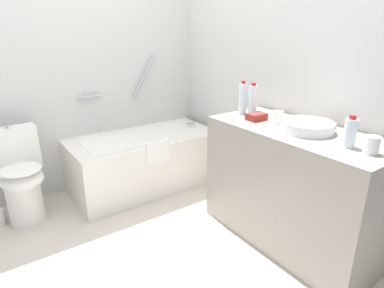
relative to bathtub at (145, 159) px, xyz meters
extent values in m
plane|color=beige|center=(-0.62, -0.89, -0.28)|extent=(3.78, 3.78, 0.00)
cube|color=silver|center=(-0.62, 0.40, 0.95)|extent=(3.18, 0.10, 2.46)
cube|color=silver|center=(0.83, -0.89, 0.95)|extent=(0.10, 2.87, 2.46)
cube|color=silver|center=(0.00, 0.00, -0.02)|extent=(1.41, 0.69, 0.52)
cube|color=white|center=(0.00, 0.00, 0.20)|extent=(1.15, 0.50, 0.09)
cylinder|color=#AFAFB4|center=(0.55, 0.00, 0.28)|extent=(0.09, 0.03, 0.03)
cylinder|color=#AFAFB4|center=(0.19, 0.32, 0.75)|extent=(0.27, 0.03, 0.43)
cylinder|color=#AFAFB4|center=(-0.39, 0.32, 0.61)|extent=(0.23, 0.03, 0.03)
cube|color=white|center=(-0.05, -0.34, 0.19)|extent=(0.22, 0.03, 0.20)
cylinder|color=white|center=(-1.09, -0.01, -0.09)|extent=(0.26, 0.26, 0.39)
ellipsoid|color=white|center=(-1.09, -0.06, 0.11)|extent=(0.35, 0.38, 0.14)
ellipsoid|color=white|center=(-1.09, -0.06, 0.19)|extent=(0.33, 0.36, 0.02)
cube|color=white|center=(-1.11, 0.16, 0.29)|extent=(0.41, 0.18, 0.36)
cylinder|color=#A8A8AD|center=(-1.11, 0.16, 0.48)|extent=(0.03, 0.03, 0.01)
cube|color=gray|center=(0.48, -1.39, 0.14)|extent=(0.60, 1.26, 0.85)
cylinder|color=white|center=(0.47, -1.44, 0.60)|extent=(0.34, 0.34, 0.07)
cylinder|color=silver|center=(0.68, -1.44, 0.60)|extent=(0.02, 0.02, 0.05)
cylinder|color=silver|center=(0.63, -1.44, 0.62)|extent=(0.10, 0.02, 0.02)
cylinder|color=silver|center=(0.68, -1.50, 0.59)|extent=(0.03, 0.03, 0.04)
cylinder|color=silver|center=(0.68, -1.38, 0.59)|extent=(0.03, 0.03, 0.04)
cylinder|color=silver|center=(0.45, -0.85, 0.69)|extent=(0.06, 0.06, 0.24)
cylinder|color=red|center=(0.45, -0.85, 0.82)|extent=(0.03, 0.03, 0.02)
cylinder|color=silver|center=(0.41, -1.76, 0.65)|extent=(0.07, 0.07, 0.16)
cylinder|color=red|center=(0.41, -1.76, 0.75)|extent=(0.04, 0.04, 0.02)
cylinder|color=silver|center=(0.48, -0.93, 0.69)|extent=(0.07, 0.07, 0.23)
cylinder|color=red|center=(0.48, -0.93, 0.81)|extent=(0.04, 0.04, 0.02)
cylinder|color=white|center=(0.42, -1.88, 0.62)|extent=(0.08, 0.08, 0.10)
cylinder|color=white|center=(0.48, -1.19, 0.61)|extent=(0.07, 0.07, 0.08)
cube|color=maroon|center=(0.41, -1.05, 0.60)|extent=(0.14, 0.10, 0.05)
camera|label=1|loc=(-1.30, -2.66, 1.20)|focal=30.02mm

